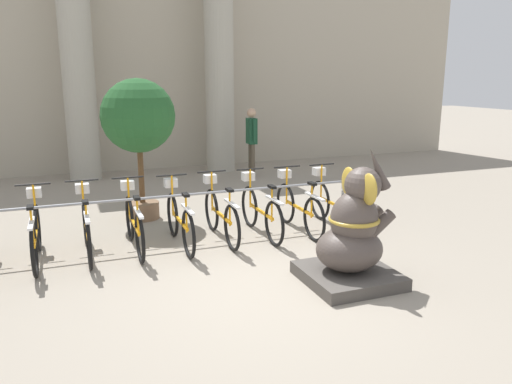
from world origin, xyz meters
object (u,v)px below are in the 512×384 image
at_px(bicycle_6, 260,210).
at_px(person_pedestrian, 252,136).
at_px(bicycle_4, 179,219).
at_px(potted_tree, 138,120).
at_px(bicycle_2, 86,227).
at_px(elephant_statue, 353,237).
at_px(bicycle_5, 220,214).
at_px(bicycle_3, 134,223).
at_px(bicycle_8, 334,203).
at_px(bicycle_7, 298,207).
at_px(bicycle_1, 36,233).

relative_size(bicycle_6, person_pedestrian, 1.02).
bearing_deg(bicycle_4, potted_tree, 99.86).
distance_m(bicycle_2, elephant_statue, 3.76).
height_order(bicycle_5, elephant_statue, elephant_statue).
height_order(bicycle_3, bicycle_6, same).
bearing_deg(bicycle_6, bicycle_8, -1.40).
bearing_deg(bicycle_5, bicycle_2, 179.97).
bearing_deg(bicycle_5, elephant_statue, -64.54).
bearing_deg(bicycle_5, bicycle_8, -1.61).
bearing_deg(bicycle_5, bicycle_7, -1.78).
bearing_deg(potted_tree, bicycle_7, -36.21).
distance_m(bicycle_2, bicycle_4, 1.34).
bearing_deg(bicycle_1, bicycle_4, -1.03).
xyz_separation_m(bicycle_4, bicycle_6, (1.34, 0.05, 0.00)).
bearing_deg(bicycle_3, elephant_statue, -42.52).
bearing_deg(bicycle_5, potted_tree, 120.44).
distance_m(bicycle_1, bicycle_7, 4.01).
height_order(bicycle_8, elephant_statue, elephant_statue).
height_order(bicycle_1, bicycle_4, same).
xyz_separation_m(bicycle_1, person_pedestrian, (4.90, 4.56, 0.64)).
xyz_separation_m(bicycle_3, elephant_statue, (2.38, -2.18, 0.16)).
bearing_deg(bicycle_2, bicycle_7, -0.73).
bearing_deg(bicycle_7, bicycle_1, 179.92).
bearing_deg(bicycle_8, elephant_statue, -114.20).
xyz_separation_m(bicycle_2, potted_tree, (1.04, 1.64, 1.36)).
bearing_deg(bicycle_3, bicycle_4, -5.23).
height_order(bicycle_3, person_pedestrian, person_pedestrian).
relative_size(bicycle_5, person_pedestrian, 1.02).
relative_size(bicycle_3, elephant_statue, 1.04).
xyz_separation_m(bicycle_5, person_pedestrian, (2.23, 4.53, 0.64)).
height_order(bicycle_2, bicycle_5, same).
bearing_deg(bicycle_3, bicycle_5, 0.45).
relative_size(bicycle_2, bicycle_7, 1.00).
bearing_deg(person_pedestrian, bicycle_6, -108.90).
distance_m(bicycle_7, person_pedestrian, 4.70).
height_order(bicycle_3, bicycle_7, same).
relative_size(bicycle_1, bicycle_8, 1.00).
height_order(bicycle_1, potted_tree, potted_tree).
xyz_separation_m(bicycle_7, elephant_statue, (-0.29, -2.15, 0.16)).
xyz_separation_m(person_pedestrian, potted_tree, (-3.19, -2.88, 0.72)).
distance_m(bicycle_8, person_pedestrian, 4.64).
distance_m(bicycle_5, person_pedestrian, 5.09).
distance_m(bicycle_3, potted_tree, 2.17).
bearing_deg(bicycle_6, bicycle_4, -177.94).
xyz_separation_m(bicycle_7, bicycle_8, (0.67, -0.01, 0.00)).
distance_m(bicycle_6, bicycle_8, 1.34).
bearing_deg(bicycle_6, bicycle_3, 179.63).
height_order(bicycle_3, bicycle_4, same).
bearing_deg(bicycle_8, bicycle_2, 179.18).
distance_m(bicycle_1, person_pedestrian, 6.73).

